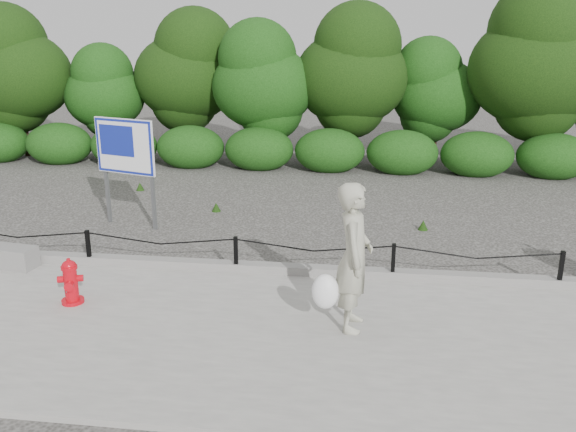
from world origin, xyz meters
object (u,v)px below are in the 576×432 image
(concrete_block, at_px, (5,256))
(fire_hydrant, at_px, (71,282))
(pedestrian, at_px, (352,259))
(advertising_sign, at_px, (125,151))

(concrete_block, bearing_deg, fire_hydrant, -34.12)
(pedestrian, bearing_deg, advertising_sign, 51.07)
(fire_hydrant, relative_size, pedestrian, 0.35)
(pedestrian, bearing_deg, fire_hydrant, 88.79)
(fire_hydrant, height_order, advertising_sign, advertising_sign)
(fire_hydrant, height_order, pedestrian, pedestrian)
(fire_hydrant, relative_size, advertising_sign, 0.31)
(advertising_sign, bearing_deg, concrete_block, -97.37)
(advertising_sign, bearing_deg, fire_hydrant, -63.64)
(pedestrian, xyz_separation_m, advertising_sign, (-4.57, 3.94, 0.50))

